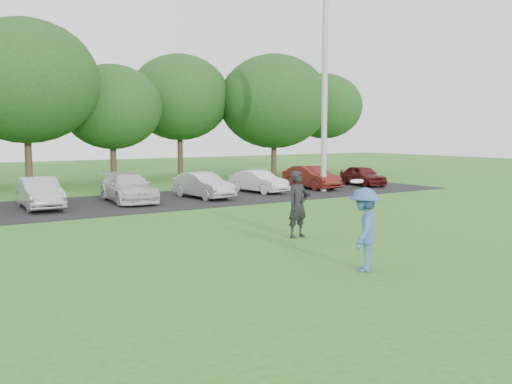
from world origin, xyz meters
The scene contains 7 objects.
ground centered at (0.00, 0.00, 0.00)m, with size 100.00×100.00×0.00m, color #2D681D.
parking_lot centered at (0.00, 13.00, 0.01)m, with size 32.00×6.50×0.03m, color black.
utility_pole centered at (9.65, 12.01, 4.81)m, with size 0.28×0.28×9.62m, color #A3A59F.
frisbee_player centered at (-0.07, -0.71, 0.88)m, with size 1.30×1.21×1.94m.
camera_bystander centered at (1.13, 3.10, 0.93)m, with size 0.74×0.54×1.85m.
parked_cars centered at (-1.44, 13.08, 0.61)m, with size 28.47×4.43×1.26m.
tree_row centered at (1.51, 22.76, 4.91)m, with size 42.39×9.85×8.64m.
Camera 1 is at (-8.52, -9.27, 2.92)m, focal length 40.00 mm.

